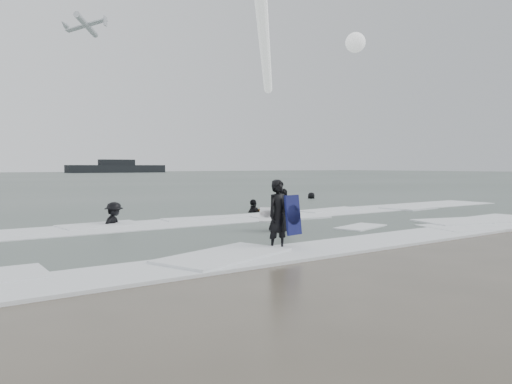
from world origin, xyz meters
TOP-DOWN VIEW (x-y plane):
  - ground at (0.00, 0.00)m, footprint 320.00×320.00m
  - surfer_centre at (-2.85, -0.07)m, footprint 0.65×0.44m
  - surfer_wading at (-0.86, 2.47)m, footprint 0.94×0.74m
  - surfer_breaker at (-4.52, 6.84)m, footprint 1.23×1.15m
  - surfer_right_near at (1.92, 7.94)m, footprint 1.11×0.72m
  - surfer_right_far at (9.81, 13.26)m, footprint 0.86×0.66m
  - surf_foam at (0.00, 3.70)m, footprint 30.03×9.06m
  - bodyboards at (-0.44, 3.50)m, footprint 5.76×8.97m
  - vessel_horizon at (39.52, 133.40)m, footprint 28.34×5.06m
  - airshow_jet at (25.95, 44.58)m, footprint 33.96×43.69m

SIDE VIEW (x-z plane):
  - ground at x=0.00m, z-range 0.00..0.00m
  - surfer_centre at x=-2.85m, z-range -0.86..0.86m
  - surfer_wading at x=-0.86m, z-range -0.94..0.94m
  - surfer_breaker at x=-4.52m, z-range -0.84..0.84m
  - surfer_right_near at x=1.92m, z-range -0.88..0.88m
  - surfer_right_far at x=9.81m, z-range -0.79..0.79m
  - surf_foam at x=0.00m, z-range 0.00..0.08m
  - bodyboards at x=-0.44m, z-range -0.13..1.12m
  - vessel_horizon at x=39.52m, z-range -0.49..3.36m
  - airshow_jet at x=25.95m, z-range 14.45..23.15m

